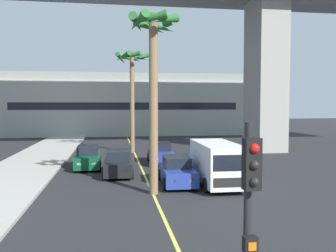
# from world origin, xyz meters

# --- Properties ---
(lane_stripe_center) EXTENTS (0.14, 56.00, 0.01)m
(lane_stripe_center) POSITION_xyz_m (0.00, 24.00, 0.00)
(lane_stripe_center) COLOR #DBCC4C
(lane_stripe_center) RESTS_ON ground
(pier_building_backdrop) EXTENTS (34.92, 8.04, 8.94)m
(pier_building_backdrop) POSITION_xyz_m (0.00, 55.76, 4.41)
(pier_building_backdrop) COLOR #ADB2A8
(pier_building_backdrop) RESTS_ON ground
(car_queue_front) EXTENTS (1.93, 4.15, 1.56)m
(car_queue_front) POSITION_xyz_m (-1.63, 24.20, 0.72)
(car_queue_front) COLOR black
(car_queue_front) RESTS_ON ground
(car_queue_second) EXTENTS (1.93, 4.15, 1.56)m
(car_queue_second) POSITION_xyz_m (1.62, 28.44, 0.72)
(car_queue_second) COLOR navy
(car_queue_second) RESTS_ON ground
(car_queue_third) EXTENTS (1.93, 4.15, 1.56)m
(car_queue_third) POSITION_xyz_m (1.57, 21.00, 0.72)
(car_queue_third) COLOR navy
(car_queue_third) RESTS_ON ground
(car_queue_fourth) EXTENTS (1.90, 4.14, 1.56)m
(car_queue_fourth) POSITION_xyz_m (-3.72, 27.04, 0.72)
(car_queue_fourth) COLOR #0C4728
(car_queue_fourth) RESTS_ON ground
(delivery_van) EXTENTS (2.24, 5.29, 2.36)m
(delivery_van) POSITION_xyz_m (3.69, 20.34, 1.29)
(delivery_van) COLOR white
(delivery_van) RESTS_ON ground
(traffic_light_median_near) EXTENTS (0.24, 0.37, 4.20)m
(traffic_light_median_near) POSITION_xyz_m (0.04, 6.24, 2.71)
(traffic_light_median_near) COLOR black
(traffic_light_median_near) RESTS_ON ground
(palm_tree_near_median) EXTENTS (2.53, 2.64, 8.95)m
(palm_tree_near_median) POSITION_xyz_m (0.02, 18.98, 6.77)
(palm_tree_near_median) COLOR brown
(palm_tree_near_median) RESTS_ON ground
(palm_tree_mid_median) EXTENTS (3.30, 3.31, 9.31)m
(palm_tree_mid_median) POSITION_xyz_m (-0.17, 34.81, 7.38)
(palm_tree_mid_median) COLOR brown
(palm_tree_mid_median) RESTS_ON ground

